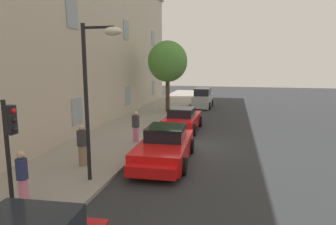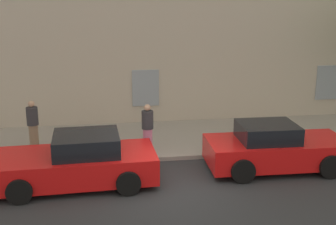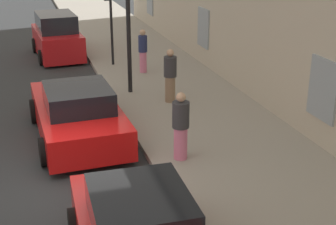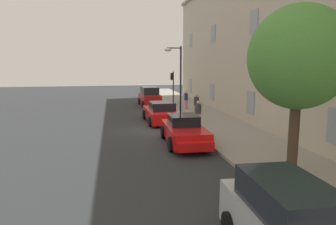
{
  "view_description": "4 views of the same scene",
  "coord_description": "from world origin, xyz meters",
  "px_view_note": "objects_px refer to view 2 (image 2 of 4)",
  "views": [
    {
      "loc": [
        -14.6,
        -2.14,
        4.24
      ],
      "look_at": [
        1.29,
        1.39,
        1.5
      ],
      "focal_mm": 31.44,
      "sensor_mm": 36.0,
      "label": 1
    },
    {
      "loc": [
        -1.69,
        -11.32,
        5.28
      ],
      "look_at": [
        0.31,
        2.1,
        1.65
      ],
      "focal_mm": 46.81,
      "sensor_mm": 36.0,
      "label": 2
    },
    {
      "loc": [
        9.46,
        -0.51,
        5.22
      ],
      "look_at": [
        -0.05,
        2.4,
        1.42
      ],
      "focal_mm": 51.71,
      "sensor_mm": 36.0,
      "label": 3
    },
    {
      "loc": [
        18.93,
        -2.73,
        4.19
      ],
      "look_at": [
        1.23,
        0.49,
        1.3
      ],
      "focal_mm": 32.95,
      "sensor_mm": 36.0,
      "label": 4
    }
  ],
  "objects_px": {
    "pedestrian_bystander": "(148,128)",
    "sportscar_yellow_flank": "(281,149)",
    "pedestrian_strolling": "(33,124)",
    "sportscar_red_lead": "(70,163)"
  },
  "relations": [
    {
      "from": "pedestrian_strolling",
      "to": "sportscar_red_lead",
      "type": "bearing_deg",
      "value": -64.97
    },
    {
      "from": "sportscar_red_lead",
      "to": "pedestrian_bystander",
      "type": "xyz_separation_m",
      "value": [
        2.46,
        2.1,
        0.32
      ]
    },
    {
      "from": "pedestrian_strolling",
      "to": "pedestrian_bystander",
      "type": "height_order",
      "value": "pedestrian_strolling"
    },
    {
      "from": "sportscar_red_lead",
      "to": "pedestrian_bystander",
      "type": "height_order",
      "value": "pedestrian_bystander"
    },
    {
      "from": "pedestrian_strolling",
      "to": "pedestrian_bystander",
      "type": "xyz_separation_m",
      "value": [
        3.89,
        -0.95,
        -0.02
      ]
    },
    {
      "from": "sportscar_red_lead",
      "to": "pedestrian_strolling",
      "type": "relative_size",
      "value": 3.04
    },
    {
      "from": "pedestrian_bystander",
      "to": "sportscar_yellow_flank",
      "type": "bearing_deg",
      "value": -24.7
    },
    {
      "from": "sportscar_yellow_flank",
      "to": "pedestrian_bystander",
      "type": "bearing_deg",
      "value": 155.3
    },
    {
      "from": "sportscar_red_lead",
      "to": "sportscar_yellow_flank",
      "type": "bearing_deg",
      "value": 2.33
    },
    {
      "from": "sportscar_yellow_flank",
      "to": "sportscar_red_lead",
      "type": "bearing_deg",
      "value": -177.67
    }
  ]
}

